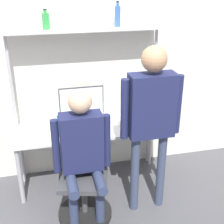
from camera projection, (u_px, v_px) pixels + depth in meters
name	position (u px, v px, depth m)	size (l,w,h in m)	color
ground_plane	(96.00, 196.00, 3.60)	(12.00, 12.00, 0.00)	#4C4C51
wall_back	(84.00, 67.00, 3.63)	(8.00, 0.06, 2.70)	silver
desk	(90.00, 133.00, 3.62)	(1.75, 0.61, 0.73)	white
shelf_unit	(85.00, 54.00, 3.39)	(1.66, 0.28, 1.82)	silver
monitor	(82.00, 104.00, 3.62)	(0.52, 0.24, 0.44)	#333338
laptop	(70.00, 128.00, 3.43)	(0.29, 0.22, 0.22)	#BCBCC1
cell_phone	(93.00, 131.00, 3.49)	(0.07, 0.15, 0.01)	silver
office_chair	(85.00, 190.00, 3.23)	(0.56, 0.56, 0.94)	black
person_seated	(82.00, 147.00, 2.96)	(0.57, 0.47, 1.41)	#2D3856
person_standing	(151.00, 111.00, 2.98)	(0.61, 0.24, 1.77)	#38425B
bottle_blue	(118.00, 16.00, 3.31)	(0.07, 0.07, 0.26)	#335999
bottle_green	(46.00, 21.00, 3.16)	(0.08, 0.08, 0.20)	#2D8C3F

